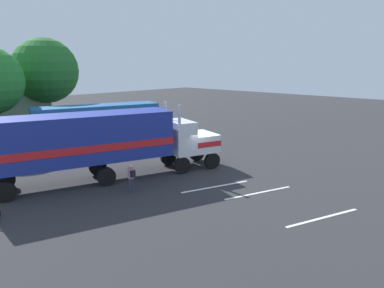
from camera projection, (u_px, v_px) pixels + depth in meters
name	position (u px, v px, depth m)	size (l,w,h in m)	color
ground_plane	(197.00, 167.00, 23.75)	(120.00, 120.00, 0.00)	#2D2D30
lane_stripe_near	(215.00, 187.00, 19.86)	(4.40, 0.16, 0.01)	silver
lane_stripe_mid	(258.00, 193.00, 18.90)	(4.40, 0.16, 0.01)	silver
lane_stripe_far	(323.00, 218.00, 15.83)	(4.40, 0.16, 0.01)	silver
semi_truck	(102.00, 140.00, 20.50)	(14.19, 6.98, 4.50)	silver
person_bystander	(131.00, 177.00, 18.79)	(0.34, 0.46, 1.63)	#2D3347
parked_bus	(98.00, 120.00, 30.86)	(11.26, 5.69, 3.40)	#1E5999
tree_center	(45.00, 71.00, 35.86)	(6.79, 6.79, 9.73)	brown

